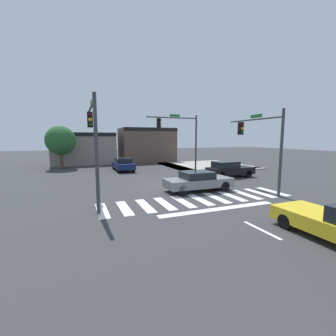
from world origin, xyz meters
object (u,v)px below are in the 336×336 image
Objects in this scene: car_black at (229,169)px; car_gray at (198,181)px; car_navy at (123,164)px; traffic_signal_northeast at (180,132)px; traffic_signal_southwest at (93,132)px; roadside_tree at (60,141)px; traffic_signal_southeast at (260,137)px.

car_black is 0.94× the size of car_gray.
car_navy is 12.38m from car_gray.
traffic_signal_northeast reaches higher than car_gray.
traffic_signal_southwest is at bearing 43.60° from traffic_signal_northeast.
traffic_signal_southeast is at bearing -53.13° from roadside_tree.
traffic_signal_southeast is 5.21m from car_gray.
car_black reaches higher than car_navy.
traffic_signal_southwest reaches higher than roadside_tree.
traffic_signal_southeast is 0.90× the size of traffic_signal_northeast.
traffic_signal_southwest is 10.91m from traffic_signal_southeast.
traffic_signal_southwest is 1.06× the size of traffic_signal_southeast.
traffic_signal_northeast is 9.01m from car_gray.
car_gray is at bearing 74.31° from traffic_signal_northeast.
car_black is at bearing -144.49° from car_gray.
traffic_signal_southwest reaches higher than car_black.
car_navy is (-8.46, 8.10, -0.02)m from car_black.
traffic_signal_southeast is at bearing -93.94° from traffic_signal_southwest.
traffic_signal_northeast is (-1.70, 9.50, 0.50)m from traffic_signal_southeast.
car_black is at bearing 128.85° from traffic_signal_northeast.
traffic_signal_northeast is 14.49m from roadside_tree.
car_gray is (2.96, -12.02, -0.04)m from car_navy.
traffic_signal_southeast is 9.66m from traffic_signal_northeast.
traffic_signal_northeast reaches higher than traffic_signal_southeast.
traffic_signal_northeast reaches higher than traffic_signal_southwest.
traffic_signal_southwest is at bearing -81.51° from roadside_tree.
car_gray is at bearing 68.88° from traffic_signal_southeast.
roadside_tree is (-9.51, 16.41, 2.67)m from car_gray.
traffic_signal_southwest is 1.13× the size of roadside_tree.
car_black is at bearing -16.02° from traffic_signal_southeast.
traffic_signal_northeast is 1.33× the size of car_navy.
traffic_signal_southwest reaches higher than car_gray.
traffic_signal_northeast is at bearing -105.69° from car_gray.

